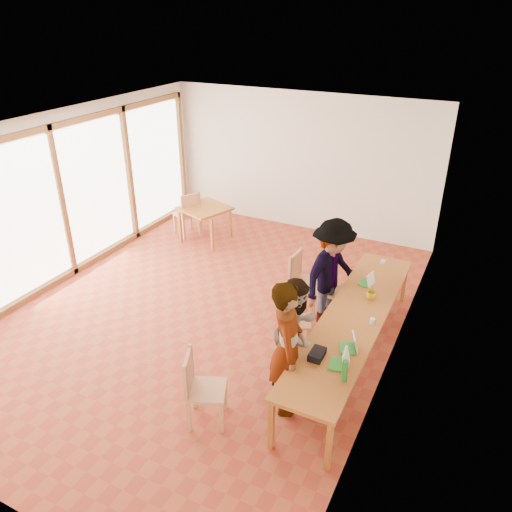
% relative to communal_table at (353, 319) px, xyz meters
% --- Properties ---
extents(ground, '(8.00, 8.00, 0.00)m').
position_rel_communal_table_xyz_m(ground, '(-2.50, 0.18, -0.70)').
color(ground, '#A34427').
rests_on(ground, ground).
extents(wall_back, '(6.00, 0.10, 3.00)m').
position_rel_communal_table_xyz_m(wall_back, '(-2.50, 4.18, 0.80)').
color(wall_back, silver).
rests_on(wall_back, ground).
extents(wall_right, '(0.10, 8.00, 3.00)m').
position_rel_communal_table_xyz_m(wall_right, '(0.50, 0.18, 0.80)').
color(wall_right, silver).
rests_on(wall_right, ground).
extents(window_wall, '(0.10, 8.00, 3.00)m').
position_rel_communal_table_xyz_m(window_wall, '(-5.46, 0.18, 0.80)').
color(window_wall, white).
rests_on(window_wall, ground).
extents(ceiling, '(6.00, 8.00, 0.04)m').
position_rel_communal_table_xyz_m(ceiling, '(-2.50, 0.18, 2.32)').
color(ceiling, white).
rests_on(ceiling, wall_back).
extents(communal_table, '(0.80, 4.00, 0.75)m').
position_rel_communal_table_xyz_m(communal_table, '(0.00, 0.00, 0.00)').
color(communal_table, '#AC6326').
rests_on(communal_table, ground).
extents(side_table, '(0.90, 0.90, 0.75)m').
position_rel_communal_table_xyz_m(side_table, '(-4.00, 2.59, -0.03)').
color(side_table, '#AC6326').
rests_on(side_table, ground).
extents(chair_near, '(0.59, 0.59, 0.52)m').
position_rel_communal_table_xyz_m(chair_near, '(-1.31, -1.93, -0.11)').
color(chair_near, tan).
rests_on(chair_near, ground).
extents(chair_mid, '(0.51, 0.51, 0.44)m').
position_rel_communal_table_xyz_m(chair_mid, '(-0.91, -0.01, -0.19)').
color(chair_mid, tan).
rests_on(chair_mid, ground).
extents(chair_far, '(0.47, 0.47, 0.51)m').
position_rel_communal_table_xyz_m(chair_far, '(-1.22, 1.07, -0.12)').
color(chair_far, tan).
rests_on(chair_far, ground).
extents(chair_empty, '(0.52, 0.52, 0.49)m').
position_rel_communal_table_xyz_m(chair_empty, '(-0.70, 1.04, -0.13)').
color(chair_empty, tan).
rests_on(chair_empty, ground).
extents(chair_spare, '(0.63, 0.63, 0.53)m').
position_rel_communal_table_xyz_m(chair_spare, '(-4.42, 2.61, -0.09)').
color(chair_spare, tan).
rests_on(chair_spare, ground).
extents(person_near, '(0.65, 0.77, 1.79)m').
position_rel_communal_table_xyz_m(person_near, '(-0.47, -1.23, 0.19)').
color(person_near, gray).
rests_on(person_near, ground).
extents(person_mid, '(0.74, 0.86, 1.55)m').
position_rel_communal_table_xyz_m(person_mid, '(-0.54, -0.73, 0.07)').
color(person_mid, gray).
rests_on(person_mid, ground).
extents(person_far, '(0.97, 1.29, 1.78)m').
position_rel_communal_table_xyz_m(person_far, '(-0.59, 0.78, 0.19)').
color(person_far, gray).
rests_on(person_far, ground).
extents(laptop_near, '(0.25, 0.28, 0.22)m').
position_rel_communal_table_xyz_m(laptop_near, '(0.17, -1.09, 0.11)').
color(laptop_near, green).
rests_on(laptop_near, communal_table).
extents(laptop_mid, '(0.30, 0.31, 0.21)m').
position_rel_communal_table_xyz_m(laptop_mid, '(0.18, -0.73, 0.11)').
color(laptop_mid, green).
rests_on(laptop_mid, communal_table).
extents(laptop_far, '(0.24, 0.26, 0.19)m').
position_rel_communal_table_xyz_m(laptop_far, '(-0.06, 0.94, 0.10)').
color(laptop_far, green).
rests_on(laptop_far, communal_table).
extents(yellow_mug, '(0.18, 0.18, 0.11)m').
position_rel_communal_table_xyz_m(yellow_mug, '(0.09, 0.55, 0.10)').
color(yellow_mug, gold).
rests_on(yellow_mug, communal_table).
extents(green_bottle, '(0.07, 0.07, 0.28)m').
position_rel_communal_table_xyz_m(green_bottle, '(0.28, -1.33, 0.19)').
color(green_bottle, '#227F29').
rests_on(green_bottle, communal_table).
extents(clear_glass, '(0.07, 0.07, 0.09)m').
position_rel_communal_table_xyz_m(clear_glass, '(0.27, -0.08, 0.09)').
color(clear_glass, silver).
rests_on(clear_glass, communal_table).
extents(condiment_cup, '(0.08, 0.08, 0.06)m').
position_rel_communal_table_xyz_m(condiment_cup, '(-0.02, 1.73, 0.08)').
color(condiment_cup, white).
rests_on(condiment_cup, communal_table).
extents(pink_phone, '(0.05, 0.10, 0.01)m').
position_rel_communal_table_xyz_m(pink_phone, '(0.20, -1.01, 0.05)').
color(pink_phone, '#BC3D59').
rests_on(pink_phone, communal_table).
extents(black_pouch, '(0.16, 0.26, 0.09)m').
position_rel_communal_table_xyz_m(black_pouch, '(-0.14, -1.07, 0.09)').
color(black_pouch, black).
rests_on(black_pouch, communal_table).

